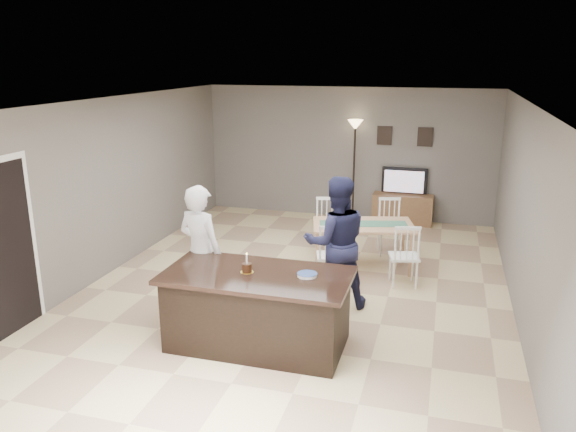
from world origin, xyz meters
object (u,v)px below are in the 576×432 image
(tv_console, at_px, (402,209))
(television, at_px, (404,181))
(woman, at_px, (201,252))
(dining_table, at_px, (363,232))
(man, at_px, (336,242))
(floor_lamp, at_px, (355,143))
(plate_stack, at_px, (307,275))
(kitchen_island, at_px, (258,309))
(birthday_cake, at_px, (247,268))

(tv_console, height_order, television, television)
(woman, distance_m, dining_table, 2.89)
(man, bearing_deg, floor_lamp, -104.89)
(television, relative_size, floor_lamp, 0.44)
(woman, xyz_separation_m, plate_stack, (1.52, -0.48, 0.04))
(tv_console, xyz_separation_m, man, (-0.55, -4.24, 0.60))
(plate_stack, distance_m, dining_table, 2.79)
(kitchen_island, height_order, floor_lamp, floor_lamp)
(tv_console, relative_size, woman, 0.68)
(television, bearing_deg, tv_console, 90.00)
(tv_console, relative_size, man, 0.67)
(tv_console, bearing_deg, man, -97.34)
(television, distance_m, floor_lamp, 1.26)
(tv_console, xyz_separation_m, dining_table, (-0.40, -2.73, 0.31))
(birthday_cake, bearing_deg, dining_table, 72.01)
(kitchen_island, height_order, television, television)
(plate_stack, bearing_deg, floor_lamp, 94.09)
(television, relative_size, dining_table, 0.44)
(tv_console, xyz_separation_m, plate_stack, (-0.63, -5.50, 0.62))
(birthday_cake, bearing_deg, tv_console, 76.62)
(man, relative_size, floor_lamp, 0.87)
(television, distance_m, dining_table, 2.84)
(tv_console, xyz_separation_m, woman, (-2.15, -5.02, 0.58))
(man, distance_m, birthday_cake, 1.54)
(woman, relative_size, dining_table, 0.84)
(tv_console, bearing_deg, television, 90.00)
(man, xyz_separation_m, birthday_cake, (-0.78, -1.33, 0.05))
(kitchen_island, xyz_separation_m, floor_lamp, (0.18, 5.59, 1.15))
(television, bearing_deg, dining_table, 81.81)
(tv_console, bearing_deg, plate_stack, -96.51)
(plate_stack, xyz_separation_m, dining_table, (0.22, 2.77, -0.31))
(television, height_order, plate_stack, television)
(birthday_cake, bearing_deg, kitchen_island, -2.44)
(dining_table, bearing_deg, television, 67.31)
(man, height_order, plate_stack, man)
(tv_console, xyz_separation_m, television, (0.00, 0.07, 0.56))
(dining_table, bearing_deg, kitchen_island, -120.17)
(birthday_cake, bearing_deg, television, 76.78)
(kitchen_island, xyz_separation_m, television, (1.20, 5.64, 0.41))
(dining_table, relative_size, floor_lamp, 1.01)
(woman, height_order, birthday_cake, woman)
(dining_table, xyz_separation_m, floor_lamp, (-0.62, 2.75, 0.99))
(man, relative_size, birthday_cake, 7.67)
(kitchen_island, relative_size, dining_table, 1.03)
(television, relative_size, woman, 0.52)
(kitchen_island, bearing_deg, floor_lamp, 88.17)
(birthday_cake, bearing_deg, floor_lamp, 86.91)
(kitchen_island, relative_size, tv_console, 1.79)
(man, bearing_deg, plate_stack, 65.01)
(television, distance_m, birthday_cake, 5.79)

